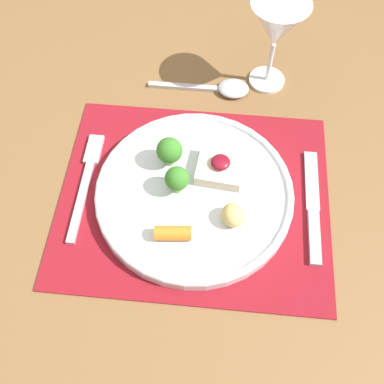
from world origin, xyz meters
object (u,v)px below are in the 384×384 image
fork (87,178)px  spoon (224,88)px  dinner_plate (193,193)px  knife (313,213)px  wine_glass_near (277,27)px

fork → spoon: 0.29m
dinner_plate → fork: bearing=173.8°
dinner_plate → spoon: size_ratio=1.67×
fork → knife: 0.35m
dinner_plate → wine_glass_near: (0.11, 0.26, 0.10)m
knife → wine_glass_near: size_ratio=1.20×
wine_glass_near → spoon: bearing=-157.4°
spoon → wine_glass_near: 0.14m
dinner_plate → spoon: dinner_plate is taller
knife → spoon: size_ratio=1.08×
dinner_plate → fork: 0.17m
fork → wine_glass_near: bearing=40.9°
dinner_plate → knife: 0.18m
spoon → wine_glass_near: size_ratio=1.11×
wine_glass_near → dinner_plate: bearing=-113.1°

